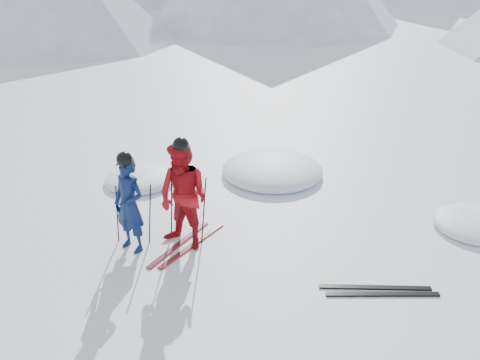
# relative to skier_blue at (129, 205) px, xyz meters

# --- Properties ---
(ground) EXTENTS (160.00, 160.00, 0.00)m
(ground) POSITION_rel_skier_blue_xyz_m (3.49, 0.23, -0.84)
(ground) COLOR white
(ground) RESTS_ON ground
(skier_blue) EXTENTS (0.72, 0.62, 1.68)m
(skier_blue) POSITION_rel_skier_blue_xyz_m (0.00, 0.00, 0.00)
(skier_blue) COLOR #0C1C49
(skier_blue) RESTS_ON ground
(skier_red) EXTENTS (1.12, 1.01, 1.89)m
(skier_red) POSITION_rel_skier_blue_xyz_m (0.87, 0.24, 0.10)
(skier_red) COLOR #A80D14
(skier_red) RESTS_ON ground
(pole_blue_left) EXTENTS (0.11, 0.08, 1.12)m
(pole_blue_left) POSITION_rel_skier_blue_xyz_m (-0.30, 0.15, -0.28)
(pole_blue_left) COLOR black
(pole_blue_left) RESTS_ON ground
(pole_blue_right) EXTENTS (0.11, 0.07, 1.12)m
(pole_blue_right) POSITION_rel_skier_blue_xyz_m (0.25, 0.25, -0.28)
(pole_blue_right) COLOR black
(pole_blue_right) RESTS_ON ground
(pole_red_left) EXTENTS (0.12, 0.10, 1.26)m
(pole_red_left) POSITION_rel_skier_blue_xyz_m (0.57, 0.49, -0.21)
(pole_red_left) COLOR black
(pole_red_left) RESTS_ON ground
(pole_red_right) EXTENTS (0.12, 0.09, 1.26)m
(pole_red_right) POSITION_rel_skier_blue_xyz_m (1.17, 0.39, -0.21)
(pole_red_right) COLOR black
(pole_red_right) RESTS_ON ground
(ski_worn_left) EXTENTS (0.68, 1.63, 0.03)m
(ski_worn_left) POSITION_rel_skier_blue_xyz_m (0.75, 0.24, -0.83)
(ski_worn_left) COLOR black
(ski_worn_left) RESTS_ON ground
(ski_worn_right) EXTENTS (0.78, 1.59, 0.03)m
(ski_worn_right) POSITION_rel_skier_blue_xyz_m (0.99, 0.24, -0.83)
(ski_worn_right) COLOR black
(ski_worn_right) RESTS_ON ground
(ski_loose_a) EXTENTS (1.70, 0.32, 0.03)m
(ski_loose_a) POSITION_rel_skier_blue_xyz_m (4.03, -0.45, -0.83)
(ski_loose_a) COLOR black
(ski_loose_a) RESTS_ON ground
(ski_loose_b) EXTENTS (1.69, 0.38, 0.03)m
(ski_loose_b) POSITION_rel_skier_blue_xyz_m (4.13, -0.60, -0.83)
(ski_loose_b) COLOR black
(ski_loose_b) RESTS_ON ground
(snow_lumps) EXTENTS (8.29, 3.62, 0.50)m
(snow_lumps) POSITION_rel_skier_blue_xyz_m (2.14, 2.97, -0.84)
(snow_lumps) COLOR white
(snow_lumps) RESTS_ON ground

